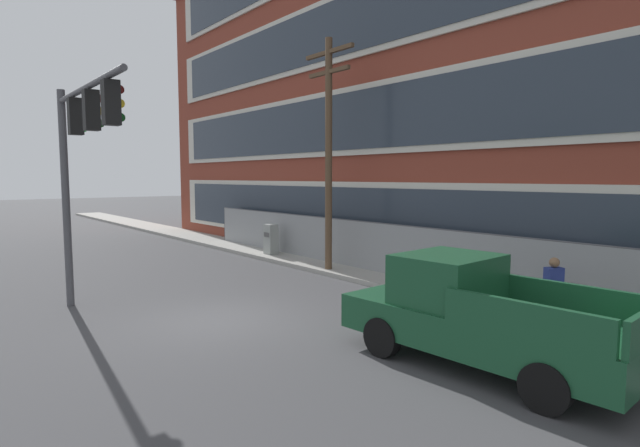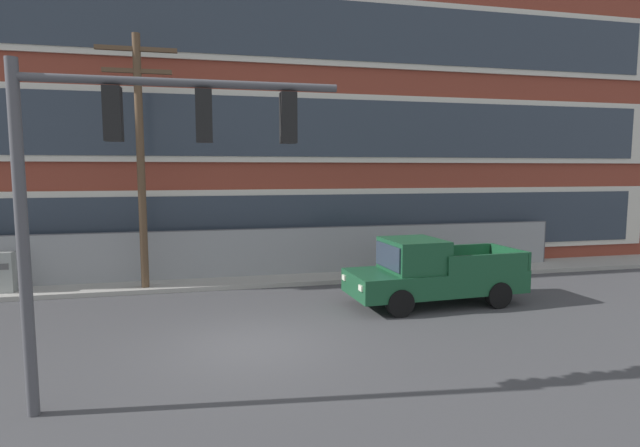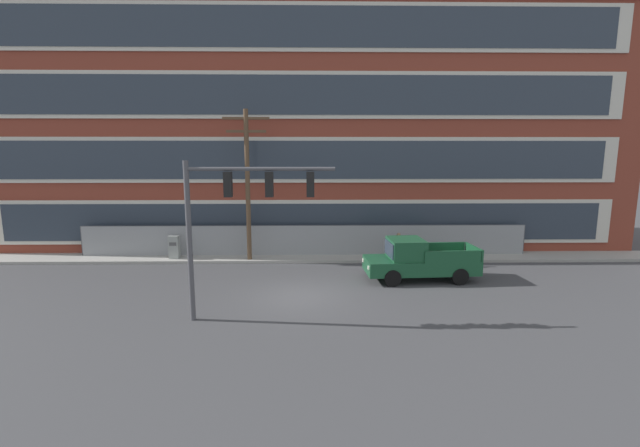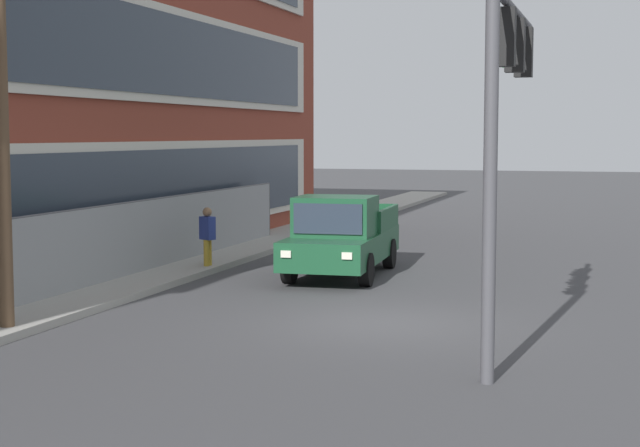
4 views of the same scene
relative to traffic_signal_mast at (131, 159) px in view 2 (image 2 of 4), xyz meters
name	(u,v)px [view 2 (image 2 of 4)]	position (x,y,z in m)	size (l,w,h in m)	color
ground_plane	(252,346)	(2.20, 2.52, -4.33)	(160.00, 160.00, 0.00)	#424244
sidewalk_building_side	(235,281)	(2.20, 9.31, -4.25)	(80.00, 2.17, 0.16)	#9E9B93
brick_mill_building	(225,94)	(2.21, 15.31, 3.34)	(41.54, 10.42, 15.33)	brown
chain_link_fence	(236,254)	(2.30, 9.69, -3.34)	(26.49, 0.06, 1.95)	gray
traffic_signal_mast	(131,159)	(0.00, 0.00, 0.00)	(5.41, 0.43, 5.93)	#4C4C51
pickup_truck_dark_green	(431,274)	(7.95, 4.97, -3.36)	(5.58, 2.39, 2.07)	#194C2D
utility_pole_near_corner	(140,151)	(-0.86, 8.66, 0.43)	(2.56, 0.26, 8.57)	brown
electrical_cabinet	(5,274)	(-5.24, 8.96, -3.59)	(0.57, 0.47, 1.49)	#939993
pedestrian_near_cabinet	(383,255)	(7.69, 8.52, -3.36)	(0.40, 0.47, 1.69)	#B7932D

